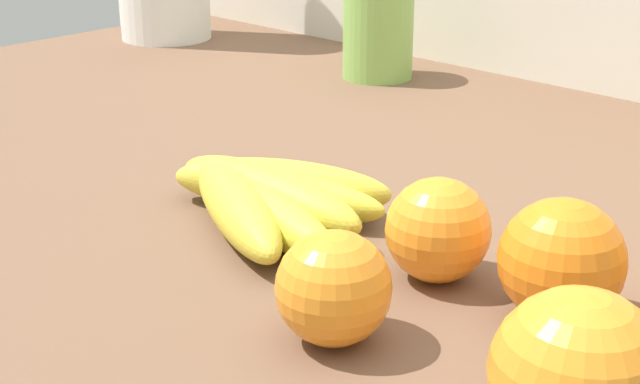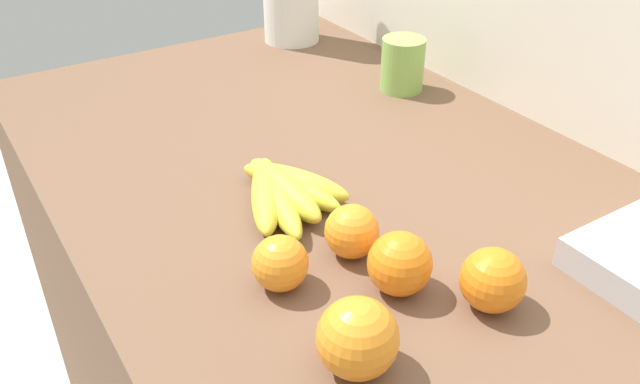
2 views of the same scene
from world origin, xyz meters
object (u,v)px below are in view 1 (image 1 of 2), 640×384
object	(u,v)px
orange_back_left	(333,288)
mug	(378,35)
banana_bunch	(263,197)
orange_right	(438,230)
orange_center	(578,376)
orange_back_right	(562,261)

from	to	relation	value
orange_back_left	mug	world-z (taller)	mug
orange_back_left	banana_bunch	bearing A→B (deg)	149.80
orange_right	orange_center	world-z (taller)	orange_center
orange_right	orange_back_left	xyz separation A→B (m)	(0.01, -0.10, -0.00)
orange_back_right	mug	world-z (taller)	mug
banana_bunch	orange_back_right	xyz separation A→B (m)	(0.22, 0.02, 0.02)
mug	orange_center	bearing A→B (deg)	-42.15
orange_right	orange_center	bearing A→B (deg)	-33.29
banana_bunch	orange_center	xyz separation A→B (m)	(0.29, -0.09, 0.02)
banana_bunch	orange_back_right	size ratio (longest dim) A/B	2.80
orange_center	mug	xyz separation A→B (m)	(-0.50, 0.46, 0.01)
mug	orange_back_left	bearing A→B (deg)	-51.90
orange_back_right	orange_back_left	xyz separation A→B (m)	(-0.08, -0.11, -0.00)
orange_right	orange_back_right	xyz separation A→B (m)	(0.08, 0.01, 0.00)
orange_back_right	orange_back_left	distance (m)	0.13
orange_back_left	orange_back_right	bearing A→B (deg)	54.91
orange_center	orange_back_left	xyz separation A→B (m)	(-0.15, -0.00, -0.01)
orange_back_right	orange_center	xyz separation A→B (m)	(0.07, -0.11, 0.00)
banana_bunch	orange_back_left	xyz separation A→B (m)	(0.15, -0.09, 0.01)
orange_center	orange_back_left	bearing A→B (deg)	-179.55
banana_bunch	orange_right	world-z (taller)	orange_right
orange_right	orange_back_left	size ratio (longest dim) A/B	1.02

